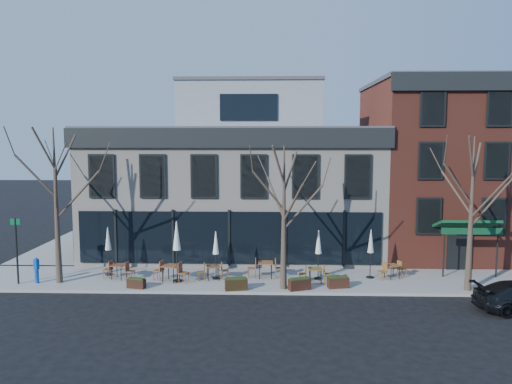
{
  "coord_description": "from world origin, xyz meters",
  "views": [
    {
      "loc": [
        2.36,
        -27.89,
        7.56
      ],
      "look_at": [
        1.47,
        2.0,
        4.3
      ],
      "focal_mm": 35.0,
      "sensor_mm": 36.0,
      "label": 1
    }
  ],
  "objects": [
    {
      "name": "sidewalk_front",
      "position": [
        3.25,
        -2.15,
        0.07
      ],
      "size": [
        33.5,
        4.7,
        0.15
      ],
      "primitive_type": "cube",
      "color": "gray",
      "rests_on": "ground"
    },
    {
      "name": "planter_0",
      "position": [
        -4.28,
        -4.05,
        0.4
      ],
      "size": [
        0.95,
        0.54,
        0.5
      ],
      "color": "black",
      "rests_on": "sidewalk_front"
    },
    {
      "name": "tree_right",
      "position": [
        12.01,
        -3.9,
        4.02
      ],
      "size": [
        3.72,
        3.77,
        7.48
      ],
      "color": "#382B21",
      "rests_on": "sidewalk_front"
    },
    {
      "name": "planter_3",
      "position": [
        5.72,
        -3.69,
        0.44
      ],
      "size": [
        1.1,
        0.62,
        0.58
      ],
      "color": "#321C10",
      "rests_on": "sidewalk_front"
    },
    {
      "name": "tree_corner",
      "position": [
        -8.49,
        -3.2,
        4.25
      ],
      "size": [
        3.93,
        3.98,
        7.92
      ],
      "color": "#382B21",
      "rests_on": "sidewalk_front"
    },
    {
      "name": "umbrella_0",
      "position": [
        -6.41,
        -1.73,
        2.0
      ],
      "size": [
        0.42,
        0.42,
        2.62
      ],
      "color": "black",
      "rests_on": "sidewalk_front"
    },
    {
      "name": "red_brick_building",
      "position": [
        13.0,
        4.98,
        5.64
      ],
      "size": [
        8.2,
        11.78,
        11.18
      ],
      "color": "brown",
      "rests_on": "ground"
    },
    {
      "name": "umbrella_4",
      "position": [
        7.65,
        -1.88,
        1.99
      ],
      "size": [
        0.42,
        0.42,
        2.6
      ],
      "color": "black",
      "rests_on": "sidewalk_front"
    },
    {
      "name": "tree_mid",
      "position": [
        3.01,
        -3.9,
        3.79
      ],
      "size": [
        3.5,
        3.55,
        7.04
      ],
      "color": "#382B21",
      "rests_on": "sidewalk_front"
    },
    {
      "name": "cafe_set_0",
      "position": [
        -5.63,
        -2.45,
        0.63
      ],
      "size": [
        1.81,
        0.85,
        0.93
      ],
      "color": "brown",
      "rests_on": "sidewalk_front"
    },
    {
      "name": "sidewalk_side",
      "position": [
        -11.25,
        6.0,
        0.07
      ],
      "size": [
        4.5,
        12.0,
        0.15
      ],
      "primitive_type": "cube",
      "color": "gray",
      "rests_on": "ground"
    },
    {
      "name": "umbrella_3",
      "position": [
        4.86,
        -2.21,
        1.99
      ],
      "size": [
        0.42,
        0.42,
        2.61
      ],
      "color": "black",
      "rests_on": "sidewalk_front"
    },
    {
      "name": "cafe_set_4",
      "position": [
        4.66,
        -2.82,
        0.62
      ],
      "size": [
        1.72,
        0.7,
        0.91
      ],
      "color": "brown",
      "rests_on": "sidewalk_front"
    },
    {
      "name": "umbrella_2",
      "position": [
        -0.51,
        -2.33,
        1.95
      ],
      "size": [
        0.41,
        0.41,
        2.55
      ],
      "color": "black",
      "rests_on": "sidewalk_front"
    },
    {
      "name": "cafe_set_1",
      "position": [
        -2.79,
        -2.85,
        0.69
      ],
      "size": [
        2.03,
        1.07,
        1.04
      ],
      "color": "brown",
      "rests_on": "sidewalk_front"
    },
    {
      "name": "corner_building",
      "position": [
        0.07,
        5.07,
        4.72
      ],
      "size": [
        18.39,
        10.39,
        11.1
      ],
      "color": "beige",
      "rests_on": "ground"
    },
    {
      "name": "cafe_set_3",
      "position": [
        2.09,
        -2.02,
        0.68
      ],
      "size": [
        1.96,
        0.8,
        1.03
      ],
      "color": "brown",
      "rests_on": "sidewalk_front"
    },
    {
      "name": "planter_2",
      "position": [
        3.78,
        -4.1,
        0.45
      ],
      "size": [
        1.15,
        0.77,
        0.6
      ],
      "color": "black",
      "rests_on": "sidewalk_front"
    },
    {
      "name": "cafe_set_2",
      "position": [
        -0.65,
        -2.44,
        0.61
      ],
      "size": [
        1.73,
        0.81,
        0.89
      ],
      "color": "brown",
      "rests_on": "sidewalk_front"
    },
    {
      "name": "ground",
      "position": [
        0.0,
        0.0,
        0.0
      ],
      "size": [
        120.0,
        120.0,
        0.0
      ],
      "primitive_type": "plane",
      "color": "black",
      "rests_on": "ground"
    },
    {
      "name": "planter_1",
      "position": [
        0.68,
        -4.2,
        0.45
      ],
      "size": [
        1.15,
        0.63,
        0.61
      ],
      "color": "black",
      "rests_on": "sidewalk_front"
    },
    {
      "name": "call_box",
      "position": [
        -9.61,
        -3.35,
        0.86
      ],
      "size": [
        0.28,
        0.27,
        1.35
      ],
      "color": "#0E4CB9",
      "rests_on": "sidewalk_front"
    },
    {
      "name": "sign_pole",
      "position": [
        -10.5,
        -3.5,
        2.07
      ],
      "size": [
        0.5,
        0.1,
        3.4
      ],
      "color": "black",
      "rests_on": "sidewalk_front"
    },
    {
      "name": "umbrella_1",
      "position": [
        -2.46,
        -2.86,
        2.38
      ],
      "size": [
        0.5,
        0.5,
        3.15
      ],
      "color": "black",
      "rests_on": "sidewalk_front"
    },
    {
      "name": "cafe_set_5",
      "position": [
        8.8,
        -1.95,
        0.61
      ],
      "size": [
        1.72,
        1.05,
        0.89
      ],
      "color": "brown",
      "rests_on": "sidewalk_front"
    }
  ]
}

